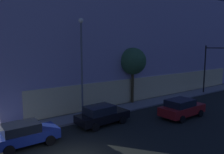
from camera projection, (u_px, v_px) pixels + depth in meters
modern_building at (89, 38)px, 39.44m from camera, size 35.32×32.34×15.72m
traffic_light_far_corner at (217, 61)px, 28.64m from camera, size 0.66×5.41×6.30m
street_lamp_sidewalk at (82, 56)px, 19.71m from camera, size 0.44×0.44×8.65m
sidewalk_tree at (133, 61)px, 24.53m from camera, size 2.92×2.92×6.08m
car_blue at (25, 134)px, 14.58m from camera, size 4.05×2.05×1.53m
car_black at (102, 115)px, 18.49m from camera, size 4.56×2.23×1.61m
car_red at (182, 108)px, 20.39m from camera, size 4.54×2.30×1.67m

